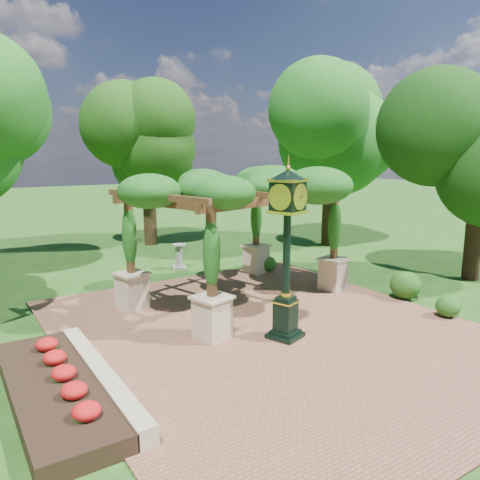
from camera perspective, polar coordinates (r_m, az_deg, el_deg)
ground at (r=11.77m, az=6.80°, el=-12.51°), size 120.00×120.00×0.00m
brick_plaza at (r=12.48m, az=3.82°, el=-10.97°), size 10.00×12.00×0.04m
border_wall at (r=10.10m, az=-16.57°, el=-15.71°), size 0.35×5.00×0.40m
flower_bed at (r=9.94m, az=-21.75°, el=-16.63°), size 1.50×5.00×0.36m
pedestal_clock at (r=11.33m, az=5.76°, el=0.15°), size 1.08×1.08×4.27m
pergola at (r=14.38m, az=-0.15°, el=5.83°), size 7.43×5.65×4.16m
sundial at (r=18.96m, az=-7.44°, el=-2.17°), size 0.70×0.70×1.00m
shrub_front at (r=14.53m, az=24.04°, el=-7.38°), size 0.79×0.79×0.61m
shrub_mid at (r=15.79m, az=19.53°, el=-5.18°), size 1.07×1.07×0.87m
shrub_back at (r=18.22m, az=3.38°, el=-2.91°), size 0.88×0.88×0.62m
tree_north at (r=23.82m, az=-11.23°, el=11.95°), size 3.97×3.97×7.65m
tree_east_far at (r=23.82m, az=11.28°, el=14.80°), size 5.67×5.67×9.33m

